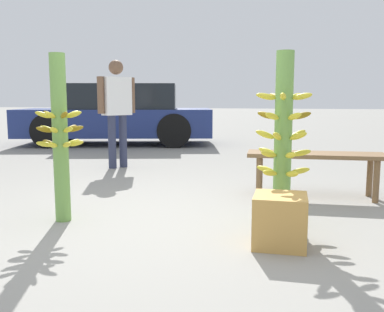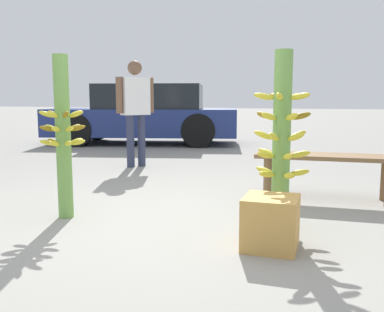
% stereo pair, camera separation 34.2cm
% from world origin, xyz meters
% --- Properties ---
extents(ground_plane, '(80.00, 80.00, 0.00)m').
position_xyz_m(ground_plane, '(0.00, 0.00, 0.00)').
color(ground_plane, gray).
extents(banana_stalk_left, '(0.38, 0.38, 1.36)m').
position_xyz_m(banana_stalk_left, '(-0.80, 0.10, 0.69)').
color(banana_stalk_left, '#6B9E47').
rests_on(banana_stalk_left, ground_plane).
extents(banana_stalk_center, '(0.45, 0.45, 1.37)m').
position_xyz_m(banana_stalk_center, '(0.96, 0.39, 0.69)').
color(banana_stalk_center, '#6B9E47').
rests_on(banana_stalk_center, ground_plane).
extents(vendor_person, '(0.44, 0.54, 1.55)m').
position_xyz_m(vendor_person, '(-1.43, 2.76, 0.92)').
color(vendor_person, '#2D334C').
rests_on(vendor_person, ground_plane).
extents(market_bench, '(1.38, 0.45, 0.46)m').
position_xyz_m(market_bench, '(1.27, 1.45, 0.39)').
color(market_bench, brown).
rests_on(market_bench, ground_plane).
extents(parked_car, '(4.40, 2.62, 1.31)m').
position_xyz_m(parked_car, '(-2.68, 5.81, 0.64)').
color(parked_car, navy).
rests_on(parked_car, ground_plane).
extents(produce_crate, '(0.36, 0.36, 0.36)m').
position_xyz_m(produce_crate, '(0.97, -0.12, 0.18)').
color(produce_crate, '#C69347').
rests_on(produce_crate, ground_plane).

